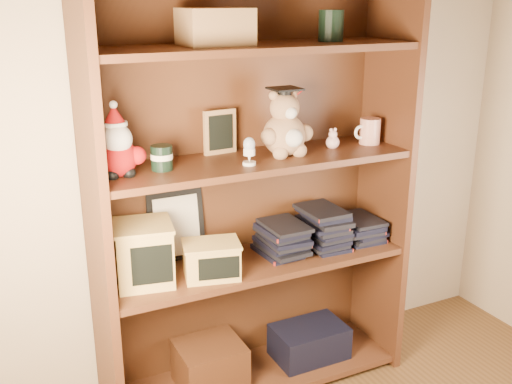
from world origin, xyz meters
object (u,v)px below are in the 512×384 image
at_px(teacher_mug, 369,131).
at_px(treats_box, 144,253).
at_px(grad_teddy_bear, 285,129).
at_px(bookcase, 249,199).

height_order(teacher_mug, treats_box, teacher_mug).
xyz_separation_m(grad_teddy_bear, treats_box, (-0.55, 0.01, -0.39)).
xyz_separation_m(teacher_mug, treats_box, (-0.93, -0.00, -0.34)).
bearing_deg(grad_teddy_bear, treats_box, 179.30).
relative_size(grad_teddy_bear, treats_box, 1.09).
height_order(grad_teddy_bear, teacher_mug, grad_teddy_bear).
bearing_deg(teacher_mug, grad_teddy_bear, -178.85).
xyz_separation_m(grad_teddy_bear, teacher_mug, (0.38, 0.01, -0.05)).
height_order(bookcase, grad_teddy_bear, bookcase).
distance_m(bookcase, grad_teddy_bear, 0.30).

